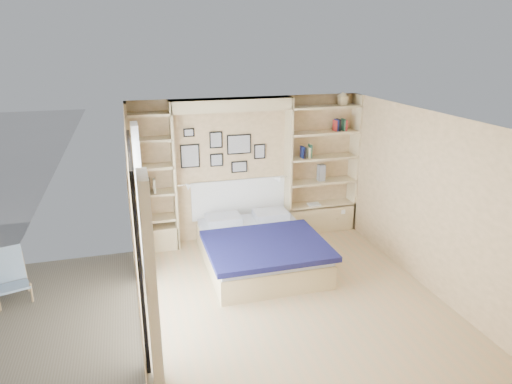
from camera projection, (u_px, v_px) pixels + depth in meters
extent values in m
plane|color=tan|center=(289.00, 296.00, 6.38)|extent=(4.50, 4.50, 0.00)
plane|color=#DAB27E|center=(247.00, 168.00, 8.03)|extent=(4.00, 0.00, 4.00)
plane|color=#DAB27E|center=(380.00, 304.00, 3.93)|extent=(4.00, 0.00, 4.00)
plane|color=#DAB27E|center=(134.00, 229.00, 5.46)|extent=(0.00, 4.50, 4.50)
plane|color=#DAB27E|center=(423.00, 199.00, 6.49)|extent=(0.00, 4.50, 4.50)
plane|color=white|center=(293.00, 118.00, 5.58)|extent=(4.50, 4.50, 0.00)
cube|color=#C8B383|center=(174.00, 177.00, 7.53)|extent=(0.04, 0.35, 2.50)
cube|color=#C8B383|center=(288.00, 168.00, 8.05)|extent=(0.04, 0.35, 2.50)
cube|color=#C8B383|center=(232.00, 105.00, 7.43)|extent=(2.00, 0.35, 0.20)
cube|color=#C8B383|center=(354.00, 163.00, 8.38)|extent=(0.04, 0.35, 2.50)
cube|color=#C8B383|center=(132.00, 180.00, 7.36)|extent=(0.04, 0.35, 2.50)
cube|color=#C8B383|center=(320.00, 217.00, 8.54)|extent=(1.30, 0.35, 0.50)
cube|color=#C8B383|center=(157.00, 237.00, 7.78)|extent=(0.70, 0.35, 0.40)
cube|color=black|center=(129.00, 149.00, 5.16)|extent=(0.04, 2.08, 0.06)
cube|color=black|center=(144.00, 317.00, 5.86)|extent=(0.04, 2.08, 0.06)
cube|color=black|center=(141.00, 282.00, 4.59)|extent=(0.04, 0.06, 2.20)
cube|color=black|center=(135.00, 211.00, 6.45)|extent=(0.04, 0.06, 2.20)
cube|color=silver|center=(136.00, 239.00, 5.51)|extent=(0.01, 2.00, 2.20)
cube|color=white|center=(152.00, 290.00, 4.34)|extent=(0.10, 0.45, 2.30)
cube|color=white|center=(140.00, 201.00, 6.71)|extent=(0.10, 0.45, 2.30)
cube|color=#C8B383|center=(320.00, 205.00, 8.46)|extent=(1.30, 0.35, 0.04)
cube|color=#C8B383|center=(321.00, 181.00, 8.31)|extent=(1.30, 0.35, 0.04)
cube|color=#C8B383|center=(322.00, 157.00, 8.17)|extent=(1.30, 0.35, 0.04)
cube|color=#C8B383|center=(324.00, 133.00, 8.03)|extent=(1.30, 0.35, 0.04)
cube|color=#C8B383|center=(325.00, 107.00, 7.88)|extent=(1.30, 0.35, 0.04)
cube|color=#C8B383|center=(155.00, 218.00, 7.67)|extent=(0.70, 0.35, 0.04)
cube|color=#C8B383|center=(154.00, 193.00, 7.52)|extent=(0.70, 0.35, 0.04)
cube|color=#C8B383|center=(152.00, 167.00, 7.38)|extent=(0.70, 0.35, 0.04)
cube|color=#C8B383|center=(149.00, 140.00, 7.24)|extent=(0.70, 0.35, 0.04)
cube|color=#C8B383|center=(148.00, 114.00, 7.11)|extent=(0.70, 0.35, 0.04)
cube|color=#C8B383|center=(260.00, 254.00, 7.23)|extent=(1.68, 2.10, 0.37)
cube|color=silver|center=(260.00, 240.00, 7.16)|extent=(1.64, 2.06, 0.10)
cube|color=#131444|center=(266.00, 246.00, 6.81)|extent=(1.78, 1.47, 0.08)
cube|color=silver|center=(223.00, 219.00, 7.69)|extent=(0.58, 0.42, 0.12)
cube|color=silver|center=(271.00, 214.00, 7.91)|extent=(0.58, 0.42, 0.12)
cube|color=white|center=(241.00, 198.00, 8.14)|extent=(1.78, 0.04, 0.70)
cube|color=black|center=(190.00, 156.00, 7.65)|extent=(0.32, 0.02, 0.40)
cube|color=gray|center=(190.00, 156.00, 7.64)|extent=(0.28, 0.01, 0.36)
cube|color=black|center=(216.00, 140.00, 7.69)|extent=(0.22, 0.02, 0.28)
cube|color=gray|center=(216.00, 140.00, 7.68)|extent=(0.18, 0.01, 0.24)
cube|color=black|center=(217.00, 160.00, 7.80)|extent=(0.22, 0.02, 0.22)
cube|color=gray|center=(217.00, 160.00, 7.79)|extent=(0.18, 0.01, 0.18)
cube|color=black|center=(239.00, 144.00, 7.82)|extent=(0.42, 0.02, 0.34)
cube|color=gray|center=(239.00, 144.00, 7.81)|extent=(0.38, 0.01, 0.30)
cube|color=black|center=(239.00, 167.00, 7.95)|extent=(0.28, 0.02, 0.20)
cube|color=gray|center=(239.00, 167.00, 7.94)|extent=(0.24, 0.01, 0.16)
cube|color=black|center=(260.00, 151.00, 7.97)|extent=(0.20, 0.02, 0.26)
cube|color=gray|center=(260.00, 152.00, 7.96)|extent=(0.16, 0.01, 0.22)
cube|color=black|center=(189.00, 133.00, 7.53)|extent=(0.18, 0.02, 0.14)
cube|color=gray|center=(189.00, 133.00, 7.52)|extent=(0.14, 0.01, 0.10)
cylinder|color=silver|center=(183.00, 185.00, 7.54)|extent=(0.20, 0.02, 0.02)
cone|color=white|center=(190.00, 186.00, 7.58)|extent=(0.13, 0.12, 0.15)
cylinder|color=silver|center=(282.00, 177.00, 7.99)|extent=(0.20, 0.02, 0.02)
cone|color=white|center=(276.00, 179.00, 7.97)|extent=(0.13, 0.12, 0.15)
cube|color=#A51E1E|center=(303.00, 153.00, 8.03)|extent=(0.02, 0.15, 0.17)
cube|color=navy|center=(302.00, 152.00, 8.03)|extent=(0.03, 0.15, 0.21)
cube|color=black|center=(304.00, 152.00, 8.03)|extent=(0.03, 0.15, 0.20)
cube|color=#C5C68F|center=(309.00, 152.00, 8.06)|extent=(0.04, 0.15, 0.18)
cube|color=#26593F|center=(310.00, 151.00, 8.06)|extent=(0.03, 0.15, 0.23)
cube|color=#B52B26|center=(335.00, 126.00, 8.04)|extent=(0.02, 0.15, 0.19)
cube|color=navy|center=(336.00, 125.00, 8.04)|extent=(0.03, 0.15, 0.20)
cube|color=black|center=(338.00, 125.00, 8.05)|extent=(0.03, 0.15, 0.21)
cube|color=#26593F|center=(343.00, 125.00, 8.08)|extent=(0.03, 0.15, 0.21)
cube|color=#A51E1E|center=(345.00, 125.00, 8.09)|extent=(0.03, 0.15, 0.19)
cube|color=navy|center=(148.00, 187.00, 7.46)|extent=(0.02, 0.15, 0.19)
cube|color=black|center=(149.00, 185.00, 7.46)|extent=(0.03, 0.15, 0.24)
cube|color=#BFB28C|center=(154.00, 186.00, 7.48)|extent=(0.03, 0.15, 0.22)
cube|color=#C8B383|center=(343.00, 101.00, 7.93)|extent=(0.13, 0.13, 0.15)
cone|color=#C8B383|center=(343.00, 94.00, 7.90)|extent=(0.20, 0.20, 0.08)
cube|color=slate|center=(321.00, 173.00, 8.25)|extent=(0.12, 0.12, 0.30)
cube|color=white|center=(314.00, 204.00, 8.36)|extent=(0.22, 0.16, 0.03)
cube|color=#706653|center=(5.00, 340.00, 5.45)|extent=(3.20, 4.00, 0.05)
cylinder|color=tan|center=(32.00, 293.00, 6.12)|extent=(0.06, 0.12, 0.35)
cylinder|color=tan|center=(25.00, 273.00, 6.48)|extent=(0.11, 0.29, 0.57)
cube|color=teal|center=(13.00, 287.00, 6.14)|extent=(0.52, 0.58, 0.13)
cube|color=teal|center=(8.00, 264.00, 6.34)|extent=(0.44, 0.30, 0.47)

